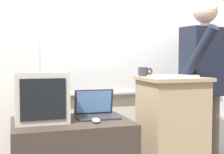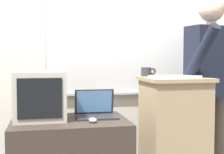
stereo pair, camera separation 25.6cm
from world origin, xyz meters
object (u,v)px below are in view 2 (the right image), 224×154
object	(u,v)px
coffee_mug	(147,72)
lectern_podium	(174,137)
laptop	(95,109)
wireless_keyboard	(175,77)
person_presenter	(211,78)
crt_monitor	(40,95)
computer_mouse_by_laptop	(93,120)

from	to	relation	value
coffee_mug	lectern_podium	bearing A→B (deg)	-44.50
laptop	wireless_keyboard	bearing A→B (deg)	-9.63
lectern_podium	person_presenter	size ratio (longest dim) A/B	0.59
person_presenter	coffee_mug	xyz separation A→B (m)	(-0.58, 0.09, 0.05)
wireless_keyboard	person_presenter	bearing A→B (deg)	21.09
crt_monitor	coffee_mug	distance (m)	0.95
coffee_mug	wireless_keyboard	bearing A→B (deg)	-56.65
lectern_podium	person_presenter	xyz separation A→B (m)	(0.39, 0.10, 0.50)
lectern_podium	coffee_mug	world-z (taller)	coffee_mug
lectern_podium	wireless_keyboard	xyz separation A→B (m)	(-0.02, -0.06, 0.52)
person_presenter	crt_monitor	distance (m)	1.50
lectern_podium	computer_mouse_by_laptop	distance (m)	0.77
computer_mouse_by_laptop	crt_monitor	size ratio (longest dim) A/B	0.23
laptop	wireless_keyboard	size ratio (longest dim) A/B	0.78
lectern_podium	computer_mouse_by_laptop	bearing A→B (deg)	-166.78
wireless_keyboard	lectern_podium	bearing A→B (deg)	69.68
lectern_podium	wireless_keyboard	size ratio (longest dim) A/B	2.43
lectern_podium	coffee_mug	distance (m)	0.61
lectern_podium	laptop	distance (m)	0.72
laptop	computer_mouse_by_laptop	bearing A→B (deg)	-104.17
wireless_keyboard	computer_mouse_by_laptop	xyz separation A→B (m)	(-0.70, -0.11, -0.31)
coffee_mug	crt_monitor	bearing A→B (deg)	-171.59
computer_mouse_by_laptop	lectern_podium	bearing A→B (deg)	13.22
wireless_keyboard	coffee_mug	size ratio (longest dim) A/B	3.11
person_presenter	coffee_mug	size ratio (longest dim) A/B	12.76
computer_mouse_by_laptop	coffee_mug	bearing A→B (deg)	33.27
laptop	wireless_keyboard	distance (m)	0.71
laptop	crt_monitor	distance (m)	0.46
person_presenter	coffee_mug	world-z (taller)	person_presenter
computer_mouse_by_laptop	wireless_keyboard	bearing A→B (deg)	8.62
wireless_keyboard	computer_mouse_by_laptop	world-z (taller)	wireless_keyboard
laptop	lectern_podium	bearing A→B (deg)	-3.91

